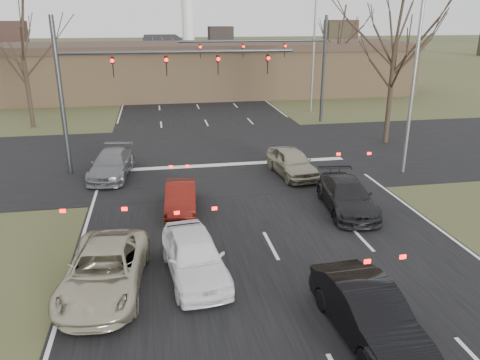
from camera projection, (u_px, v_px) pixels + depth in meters
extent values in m
plane|color=#3D4424|center=(294.00, 291.00, 14.27)|extent=(360.00, 360.00, 0.00)
cube|color=black|center=(180.00, 72.00, 69.95)|extent=(14.00, 300.00, 0.02)
cube|color=black|center=(223.00, 155.00, 28.19)|extent=(200.00, 14.00, 0.02)
cube|color=#8C6D4B|center=(210.00, 72.00, 49.11)|extent=(42.00, 10.00, 4.60)
cube|color=#38281E|center=(209.00, 46.00, 48.23)|extent=(42.40, 10.40, 0.70)
cylinder|color=#383A3D|center=(61.00, 98.00, 23.57)|extent=(0.24, 0.24, 8.00)
cylinder|color=#383A3D|center=(179.00, 52.00, 23.85)|extent=(12.00, 0.18, 0.18)
imported|color=black|center=(113.00, 67.00, 23.52)|extent=(0.16, 0.20, 1.00)
imported|color=black|center=(166.00, 66.00, 23.97)|extent=(0.16, 0.20, 1.00)
imported|color=black|center=(218.00, 65.00, 24.42)|extent=(0.16, 0.20, 1.00)
imported|color=black|center=(268.00, 64.00, 24.87)|extent=(0.16, 0.20, 1.00)
cylinder|color=#383A3D|center=(323.00, 70.00, 35.80)|extent=(0.24, 0.24, 8.00)
cylinder|color=#383A3D|center=(254.00, 41.00, 34.14)|extent=(11.00, 0.18, 0.18)
imported|color=black|center=(284.00, 50.00, 34.77)|extent=(0.16, 0.20, 1.00)
imported|color=black|center=(243.00, 51.00, 34.24)|extent=(0.16, 0.20, 1.00)
imported|color=black|center=(200.00, 51.00, 33.71)|extent=(0.16, 0.20, 1.00)
cylinder|color=gray|center=(414.00, 78.00, 23.41)|extent=(0.18, 0.18, 10.00)
cylinder|color=gray|center=(313.00, 53.00, 39.27)|extent=(0.18, 0.18, 10.00)
cylinder|color=black|center=(390.00, 95.00, 29.92)|extent=(0.32, 0.32, 6.33)
cylinder|color=black|center=(28.00, 92.00, 34.41)|extent=(0.32, 0.32, 5.23)
cylinder|color=black|center=(338.00, 71.00, 48.46)|extent=(0.32, 0.32, 4.95)
imported|color=#AFA88E|center=(105.00, 270.00, 14.09)|extent=(2.75, 5.14, 1.37)
imported|color=white|center=(194.00, 256.00, 14.86)|extent=(2.20, 4.48, 1.47)
imported|color=black|center=(368.00, 312.00, 12.04)|extent=(1.78, 4.46, 1.44)
imported|color=black|center=(347.00, 196.00, 19.98)|extent=(2.36, 4.77, 1.33)
imported|color=slate|center=(112.00, 164.00, 24.27)|extent=(2.43, 4.79, 1.33)
imported|color=#56110C|center=(181.00, 197.00, 20.00)|extent=(1.56, 3.73, 1.20)
imported|color=#9D997F|center=(292.00, 162.00, 24.40)|extent=(2.13, 4.36, 1.43)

